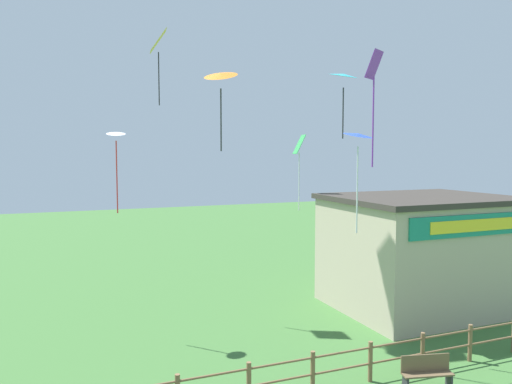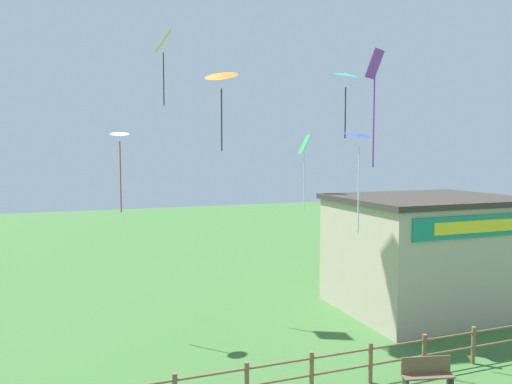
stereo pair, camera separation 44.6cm
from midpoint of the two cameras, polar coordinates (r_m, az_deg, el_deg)
wooden_fence at (r=15.56m, az=3.62°, el=-20.23°), size 18.72×0.14×1.30m
seaside_building at (r=24.64m, az=19.40°, el=-6.52°), size 8.06×6.57×5.24m
park_bench_by_building at (r=17.14m, az=19.72°, el=-18.89°), size 1.64×0.77×0.99m
kite_purple_streamer at (r=16.40m, az=14.15°, el=11.73°), size 0.75×0.65×3.65m
kite_yellow_diamond at (r=23.82m, az=-10.01°, el=15.77°), size 0.84×0.99×3.40m
kite_blue_delta at (r=17.28m, az=12.46°, el=5.91°), size 1.31×1.30×3.51m
kite_green_diamond at (r=24.97m, az=6.05°, el=4.11°), size 0.61×0.84×3.80m
kite_cyan_delta at (r=18.88m, az=10.91°, el=12.88°), size 1.43×1.43×2.47m
kite_orange_delta at (r=16.86m, az=-3.21°, el=13.00°), size 1.54×1.53×2.75m
kite_white_delta at (r=20.47m, az=-14.70°, el=5.60°), size 0.83×0.83×3.27m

